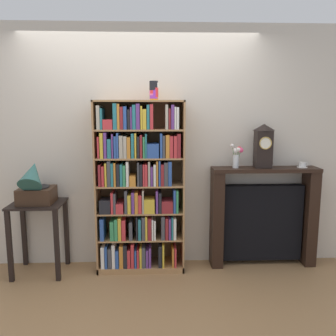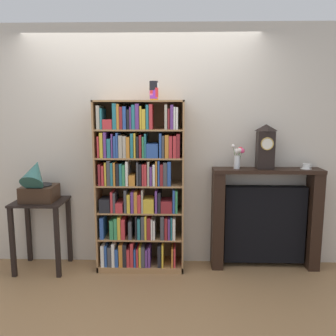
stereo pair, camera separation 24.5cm
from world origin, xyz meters
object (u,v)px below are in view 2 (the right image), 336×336
(cup_stack, at_px, (154,91))
(side_table_left, at_px, (41,219))
(fireplace_mantel, at_px, (265,219))
(teacup_with_saucer, at_px, (306,167))
(bookshelf, at_px, (139,189))
(gramophone, at_px, (37,184))
(mantel_clock, at_px, (265,147))
(flower_vase, at_px, (238,156))

(cup_stack, height_order, side_table_left, cup_stack)
(fireplace_mantel, xyz_separation_m, teacup_with_saucer, (0.40, -0.02, 0.58))
(bookshelf, xyz_separation_m, cup_stack, (0.17, 0.01, 1.01))
(teacup_with_saucer, bearing_deg, fireplace_mantel, 176.90)
(bookshelf, distance_m, gramophone, 1.05)
(cup_stack, height_order, fireplace_mantel, cup_stack)
(bookshelf, relative_size, gramophone, 3.62)
(fireplace_mantel, bearing_deg, mantel_clock, -145.45)
(cup_stack, xyz_separation_m, mantel_clock, (1.16, 0.04, -0.57))
(mantel_clock, bearing_deg, cup_stack, -177.99)
(bookshelf, bearing_deg, gramophone, -174.78)
(bookshelf, bearing_deg, flower_vase, 2.83)
(side_table_left, bearing_deg, bookshelf, 2.85)
(gramophone, relative_size, fireplace_mantel, 0.43)
(fireplace_mantel, distance_m, teacup_with_saucer, 0.71)
(side_table_left, relative_size, mantel_clock, 1.63)
(cup_stack, xyz_separation_m, teacup_with_saucer, (1.59, 0.04, -0.78))
(mantel_clock, height_order, teacup_with_saucer, mantel_clock)
(bookshelf, relative_size, teacup_with_saucer, 14.89)
(mantel_clock, bearing_deg, gramophone, -176.51)
(bookshelf, height_order, mantel_clock, bookshelf)
(cup_stack, distance_m, mantel_clock, 1.29)
(gramophone, xyz_separation_m, teacup_with_saucer, (2.80, 0.15, 0.17))
(gramophone, height_order, teacup_with_saucer, gramophone)
(side_table_left, relative_size, gramophone, 1.53)
(side_table_left, height_order, teacup_with_saucer, teacup_with_saucer)
(teacup_with_saucer, bearing_deg, side_table_left, -177.89)
(gramophone, distance_m, flower_vase, 2.11)
(cup_stack, bearing_deg, fireplace_mantel, 3.08)
(side_table_left, distance_m, teacup_with_saucer, 2.86)
(bookshelf, distance_m, fireplace_mantel, 1.41)
(fireplace_mantel, bearing_deg, gramophone, -175.99)
(cup_stack, height_order, flower_vase, cup_stack)
(fireplace_mantel, distance_m, flower_vase, 0.76)
(side_table_left, relative_size, teacup_with_saucer, 6.28)
(fireplace_mantel, relative_size, mantel_clock, 2.46)
(flower_vase, bearing_deg, side_table_left, -177.16)
(gramophone, bearing_deg, side_table_left, 90.00)
(bookshelf, xyz_separation_m, teacup_with_saucer, (1.76, 0.05, 0.24))
(side_table_left, xyz_separation_m, fireplace_mantel, (2.40, 0.12, -0.02))
(side_table_left, bearing_deg, fireplace_mantel, 2.98)
(bookshelf, relative_size, flower_vase, 6.96)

